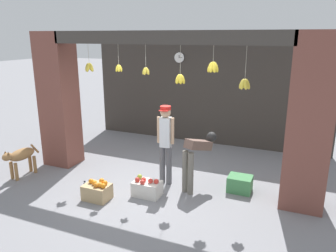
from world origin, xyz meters
TOP-DOWN VIEW (x-y plane):
  - ground_plane at (0.00, 0.00)m, footprint 60.00×60.00m
  - shop_back_wall at (0.00, 3.06)m, footprint 6.45×0.12m
  - shop_pillar_left at (-2.57, 0.30)m, footprint 0.70×0.60m
  - shop_pillar_right at (2.57, 0.30)m, footprint 0.70×0.60m
  - storefront_awning at (0.02, 0.12)m, footprint 4.55×0.31m
  - dog at (-2.85, -0.68)m, footprint 0.30×0.87m
  - shopkeeper at (0.06, 0.20)m, footprint 0.34×0.27m
  - worker_stooping at (0.69, 0.19)m, footprint 0.48×0.78m
  - fruit_crate_oranges at (-0.82, -0.90)m, footprint 0.47×0.35m
  - fruit_crate_apples at (-0.05, -0.42)m, footprint 0.51×0.34m
  - produce_box_green at (1.49, 0.43)m, footprint 0.44×0.36m
  - water_bottle at (-1.20, -0.75)m, footprint 0.07×0.07m
  - wall_clock at (-0.75, 2.99)m, footprint 0.29×0.03m

SIDE VIEW (x-z plane):
  - ground_plane at x=0.00m, z-range 0.00..0.00m
  - water_bottle at x=-1.20m, z-range -0.01..0.22m
  - produce_box_green at x=1.49m, z-range 0.00..0.30m
  - fruit_crate_apples at x=-0.05m, z-range -0.03..0.34m
  - fruit_crate_oranges at x=-0.82m, z-range -0.02..0.34m
  - dog at x=-2.85m, z-range 0.12..0.77m
  - worker_stooping at x=0.69m, z-range 0.18..1.24m
  - shopkeeper at x=0.06m, z-range 0.13..1.72m
  - shop_back_wall at x=0.00m, z-range 0.00..2.95m
  - shop_pillar_left at x=-2.57m, z-range 0.00..2.95m
  - shop_pillar_right at x=2.57m, z-range 0.00..2.95m
  - wall_clock at x=-0.75m, z-range 2.15..2.44m
  - storefront_awning at x=0.02m, z-range 2.31..3.26m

